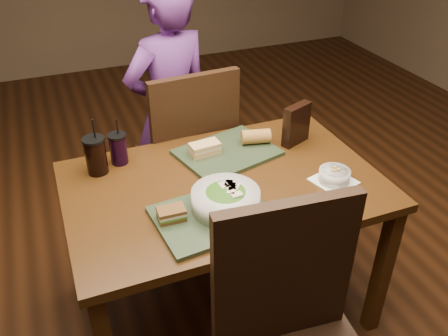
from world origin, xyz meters
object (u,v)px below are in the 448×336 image
(sandwich_near, at_px, (171,214))
(cup_berry, at_px, (118,148))
(tray_far, at_px, (227,153))
(chip_bag, at_px, (296,124))
(tray_near, at_px, (213,216))
(chair_far, at_px, (190,151))
(sandwich_far, at_px, (205,148))
(baguette_near, at_px, (260,224))
(cup_cola, at_px, (96,155))
(diner, at_px, (170,110))
(soup_bowl, at_px, (334,176))
(dining_table, at_px, (224,199))
(baguette_far, at_px, (256,137))
(salad_bowl, at_px, (226,199))

(sandwich_near, distance_m, cup_berry, 0.50)
(tray_far, bearing_deg, chip_bag, -3.17)
(tray_near, height_order, tray_far, same)
(chair_far, relative_size, sandwich_far, 7.52)
(tray_near, height_order, baguette_near, baguette_near)
(tray_far, relative_size, cup_cola, 1.64)
(diner, bearing_deg, tray_near, 67.95)
(diner, relative_size, tray_far, 3.40)
(soup_bowl, bearing_deg, tray_far, 132.04)
(dining_table, distance_m, baguette_near, 0.38)
(dining_table, relative_size, sandwich_near, 12.65)
(dining_table, distance_m, sandwich_far, 0.26)
(diner, distance_m, baguette_near, 1.17)
(dining_table, xyz_separation_m, sandwich_far, (-0.01, 0.22, 0.14))
(chair_far, bearing_deg, baguette_near, -92.22)
(dining_table, height_order, sandwich_far, sandwich_far)
(baguette_far, xyz_separation_m, chip_bag, (0.19, -0.04, 0.05))
(dining_table, relative_size, chair_far, 1.24)
(tray_far, relative_size, cup_berry, 1.93)
(sandwich_near, bearing_deg, cup_berry, 100.86)
(dining_table, relative_size, sandwich_far, 9.31)
(tray_near, height_order, salad_bowl, salad_bowl)
(soup_bowl, xyz_separation_m, cup_cola, (-0.90, 0.44, 0.05))
(diner, bearing_deg, tray_far, 83.83)
(soup_bowl, height_order, baguette_far, baguette_far)
(soup_bowl, relative_size, sandwich_far, 1.39)
(sandwich_far, bearing_deg, salad_bowl, -98.83)
(tray_near, relative_size, sandwich_near, 4.09)
(tray_far, relative_size, baguette_near, 4.06)
(salad_bowl, bearing_deg, tray_near, -162.43)
(tray_near, distance_m, cup_berry, 0.58)
(sandwich_far, bearing_deg, sandwich_near, -124.78)
(cup_cola, bearing_deg, sandwich_near, -66.33)
(tray_near, height_order, chip_bag, chip_bag)
(soup_bowl, bearing_deg, sandwich_near, -179.31)
(sandwich_near, relative_size, cup_cola, 0.40)
(dining_table, relative_size, salad_bowl, 5.02)
(baguette_far, height_order, chip_bag, chip_bag)
(diner, bearing_deg, baguette_near, 74.94)
(diner, bearing_deg, chair_far, 81.35)
(tray_near, distance_m, baguette_far, 0.57)
(cup_berry, bearing_deg, tray_near, -64.96)
(tray_near, height_order, cup_cola, cup_cola)
(cup_cola, bearing_deg, baguette_far, -4.07)
(dining_table, distance_m, diner, 0.82)
(diner, height_order, sandwich_near, diner)
(sandwich_near, bearing_deg, baguette_far, 36.98)
(chip_bag, bearing_deg, tray_far, 154.96)
(chair_far, bearing_deg, sandwich_far, -96.12)
(baguette_near, bearing_deg, soup_bowl, 23.22)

